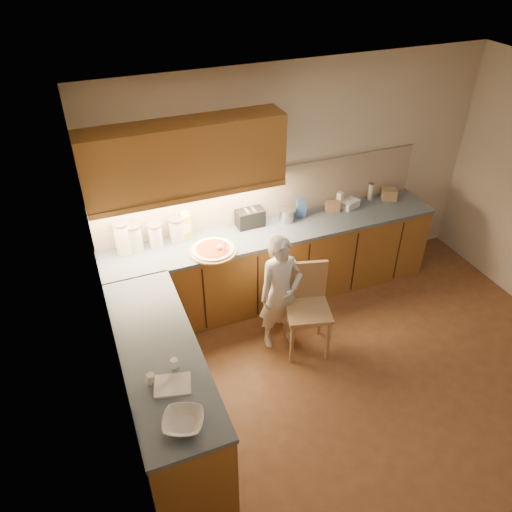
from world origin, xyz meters
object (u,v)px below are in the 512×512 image
at_px(pizza_on_board, 213,250).
at_px(child, 281,293).
at_px(toaster, 250,218).
at_px(oil_jug, 186,226).
at_px(wooden_chair, 307,302).

xyz_separation_m(pizza_on_board, child, (0.51, -0.55, -0.30)).
bearing_deg(toaster, oil_jug, 177.39).
bearing_deg(toaster, wooden_chair, -79.40).
bearing_deg(wooden_chair, child, 166.12).
distance_m(pizza_on_board, toaster, 0.63).
bearing_deg(oil_jug, wooden_chair, -48.11).
distance_m(oil_jug, toaster, 0.72).
height_order(pizza_on_board, toaster, toaster).
distance_m(wooden_chair, oil_jug, 1.47).
bearing_deg(wooden_chair, oil_jug, 146.88).
relative_size(pizza_on_board, wooden_chair, 0.50).
bearing_deg(child, toaster, 86.63).
bearing_deg(toaster, pizza_on_board, -149.02).
height_order(child, toaster, child).
xyz_separation_m(child, toaster, (0.02, 0.89, 0.37)).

